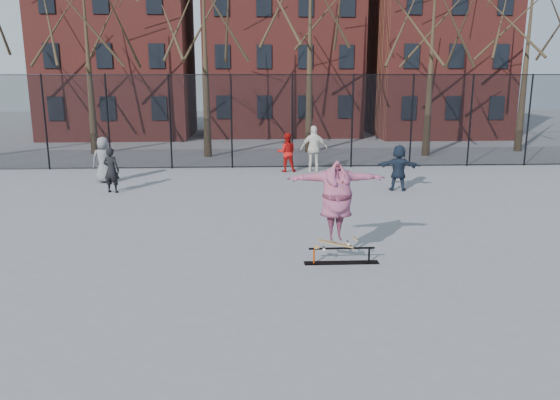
{
  "coord_description": "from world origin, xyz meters",
  "views": [
    {
      "loc": [
        -0.52,
        -10.49,
        4.01
      ],
      "look_at": [
        0.09,
        1.5,
        1.22
      ],
      "focal_mm": 35.0,
      "sensor_mm": 36.0,
      "label": 1
    }
  ],
  "objects_px": {
    "skate_rail": "(342,257)",
    "skater": "(337,204)",
    "bystander_grey": "(104,160)",
    "bystander_navy": "(399,168)",
    "bystander_black": "(111,170)",
    "skateboard": "(336,245)",
    "bystander_white": "(314,149)",
    "bystander_red": "(287,152)"
  },
  "relations": [
    {
      "from": "skate_rail",
      "to": "skateboard",
      "type": "relative_size",
      "value": 1.96
    },
    {
      "from": "bystander_black",
      "to": "bystander_navy",
      "type": "relative_size",
      "value": 0.97
    },
    {
      "from": "skate_rail",
      "to": "skater",
      "type": "distance_m",
      "value": 1.18
    },
    {
      "from": "bystander_black",
      "to": "skater",
      "type": "bearing_deg",
      "value": 146.42
    },
    {
      "from": "bystander_grey",
      "to": "skater",
      "type": "bearing_deg",
      "value": 121.09
    },
    {
      "from": "bystander_grey",
      "to": "bystander_white",
      "type": "distance_m",
      "value": 8.37
    },
    {
      "from": "bystander_grey",
      "to": "bystander_white",
      "type": "height_order",
      "value": "bystander_white"
    },
    {
      "from": "skater",
      "to": "bystander_red",
      "type": "height_order",
      "value": "skater"
    },
    {
      "from": "skater",
      "to": "bystander_white",
      "type": "bearing_deg",
      "value": 83.04
    },
    {
      "from": "skate_rail",
      "to": "bystander_red",
      "type": "bearing_deg",
      "value": 92.42
    },
    {
      "from": "bystander_grey",
      "to": "bystander_black",
      "type": "bearing_deg",
      "value": 104.88
    },
    {
      "from": "skate_rail",
      "to": "bystander_red",
      "type": "relative_size",
      "value": 1.0
    },
    {
      "from": "skate_rail",
      "to": "skater",
      "type": "height_order",
      "value": "skater"
    },
    {
      "from": "skate_rail",
      "to": "bystander_navy",
      "type": "height_order",
      "value": "bystander_navy"
    },
    {
      "from": "bystander_navy",
      "to": "bystander_grey",
      "type": "bearing_deg",
      "value": 2.75
    },
    {
      "from": "bystander_red",
      "to": "bystander_navy",
      "type": "relative_size",
      "value": 1.0
    },
    {
      "from": "bystander_navy",
      "to": "skateboard",
      "type": "bearing_deg",
      "value": 78.93
    },
    {
      "from": "skate_rail",
      "to": "skateboard",
      "type": "bearing_deg",
      "value": 180.0
    },
    {
      "from": "skateboard",
      "to": "skater",
      "type": "height_order",
      "value": "skater"
    },
    {
      "from": "skateboard",
      "to": "bystander_white",
      "type": "distance_m",
      "value": 11.4
    },
    {
      "from": "skateboard",
      "to": "bystander_navy",
      "type": "relative_size",
      "value": 0.51
    },
    {
      "from": "skater",
      "to": "bystander_white",
      "type": "xyz_separation_m",
      "value": [
        0.8,
        11.36,
        -0.35
      ]
    },
    {
      "from": "bystander_grey",
      "to": "bystander_navy",
      "type": "relative_size",
      "value": 1.07
    },
    {
      "from": "skate_rail",
      "to": "bystander_red",
      "type": "xyz_separation_m",
      "value": [
        -0.48,
        11.36,
        0.67
      ]
    },
    {
      "from": "bystander_navy",
      "to": "skate_rail",
      "type": "bearing_deg",
      "value": 79.82
    },
    {
      "from": "skate_rail",
      "to": "bystander_grey",
      "type": "height_order",
      "value": "bystander_grey"
    },
    {
      "from": "bystander_red",
      "to": "bystander_navy",
      "type": "xyz_separation_m",
      "value": [
        3.66,
        -3.96,
        -0.0
      ]
    },
    {
      "from": "skate_rail",
      "to": "bystander_navy",
      "type": "distance_m",
      "value": 8.08
    },
    {
      "from": "skate_rail",
      "to": "bystander_red",
      "type": "distance_m",
      "value": 11.39
    },
    {
      "from": "bystander_white",
      "to": "bystander_red",
      "type": "bearing_deg",
      "value": 3.53
    },
    {
      "from": "bystander_black",
      "to": "skate_rail",
      "type": "bearing_deg",
      "value": 147.01
    },
    {
      "from": "skate_rail",
      "to": "bystander_grey",
      "type": "bearing_deg",
      "value": 128.6
    },
    {
      "from": "bystander_red",
      "to": "bystander_white",
      "type": "bearing_deg",
      "value": -179.22
    },
    {
      "from": "bystander_red",
      "to": "skate_rail",
      "type": "bearing_deg",
      "value": 93.19
    },
    {
      "from": "bystander_black",
      "to": "bystander_white",
      "type": "bearing_deg",
      "value": -137.57
    },
    {
      "from": "skater",
      "to": "bystander_grey",
      "type": "height_order",
      "value": "skater"
    },
    {
      "from": "skateboard",
      "to": "bystander_navy",
      "type": "xyz_separation_m",
      "value": [
        3.32,
        7.39,
        0.4
      ]
    },
    {
      "from": "bystander_grey",
      "to": "bystander_black",
      "type": "xyz_separation_m",
      "value": [
        0.72,
        -1.78,
        -0.08
      ]
    },
    {
      "from": "skater",
      "to": "bystander_black",
      "type": "relative_size",
      "value": 1.35
    },
    {
      "from": "skateboard",
      "to": "bystander_white",
      "type": "bearing_deg",
      "value": 85.97
    },
    {
      "from": "bystander_grey",
      "to": "bystander_navy",
      "type": "xyz_separation_m",
      "value": [
        10.64,
        -1.95,
        -0.06
      ]
    },
    {
      "from": "bystander_white",
      "to": "skateboard",
      "type": "bearing_deg",
      "value": 89.5
    }
  ]
}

